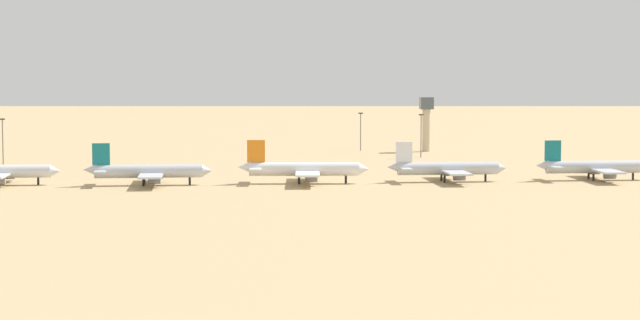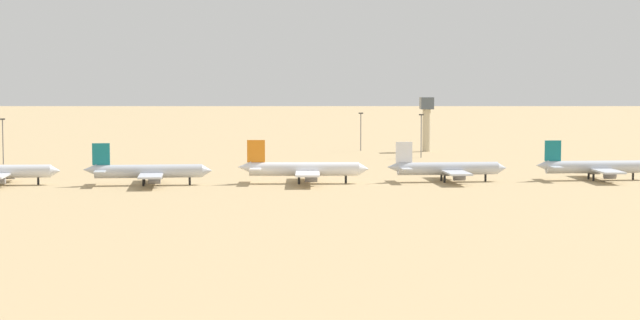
# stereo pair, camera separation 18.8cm
# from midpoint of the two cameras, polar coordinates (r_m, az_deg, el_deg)

# --- Properties ---
(ground) EXTENTS (4000.00, 4000.00, 0.00)m
(ground) POSITION_cam_midpoint_polar(r_m,az_deg,el_deg) (325.99, 2.83, -1.22)
(ground) COLOR tan
(ridge_west) EXTENTS (302.92, 224.01, 104.95)m
(ridge_west) POSITION_cam_midpoint_polar(r_m,az_deg,el_deg) (1477.49, -7.34, 5.36)
(ridge_west) COLOR slate
(ridge_west) RESTS_ON ground
(ridge_center) EXTENTS (394.01, 353.08, 122.09)m
(ridge_center) POSITION_cam_midpoint_polar(r_m,az_deg,el_deg) (1489.89, 6.27, 5.69)
(ridge_center) COLOR gray
(ridge_center) RESTS_ON ground
(parked_jet_teal_1) EXTENTS (36.67, 30.75, 12.13)m
(parked_jet_teal_1) POSITION_cam_midpoint_polar(r_m,az_deg,el_deg) (325.26, -8.74, -0.57)
(parked_jet_teal_1) COLOR silver
(parked_jet_teal_1) RESTS_ON ground
(parked_jet_orange_2) EXTENTS (38.30, 32.22, 12.65)m
(parked_jet_orange_2) POSITION_cam_midpoint_polar(r_m,az_deg,el_deg) (326.63, -0.89, -0.47)
(parked_jet_orange_2) COLOR white
(parked_jet_orange_2) RESTS_ON ground
(parked_jet_white_3) EXTENTS (35.90, 30.11, 11.87)m
(parked_jet_white_3) POSITION_cam_midpoint_polar(r_m,az_deg,el_deg) (333.39, 6.41, -0.44)
(parked_jet_white_3) COLOR silver
(parked_jet_white_3) RESTS_ON ground
(parked_jet_teal_4) EXTENTS (36.16, 30.26, 11.98)m
(parked_jet_teal_4) POSITION_cam_midpoint_polar(r_m,az_deg,el_deg) (346.03, 13.71, -0.35)
(parked_jet_teal_4) COLOR silver
(parked_jet_teal_4) RESTS_ON ground
(control_tower) EXTENTS (5.20, 5.20, 21.83)m
(control_tower) POSITION_cam_midpoint_polar(r_m,az_deg,el_deg) (454.49, 5.39, 2.09)
(control_tower) COLOR #C6B793
(control_tower) RESTS_ON ground
(light_pole_west) EXTENTS (1.80, 0.50, 16.01)m
(light_pole_west) POSITION_cam_midpoint_polar(r_m,az_deg,el_deg) (406.66, -15.78, 1.08)
(light_pole_west) COLOR #59595E
(light_pole_west) RESTS_ON ground
(light_pole_mid) EXTENTS (1.80, 0.50, 15.52)m
(light_pole_mid) POSITION_cam_midpoint_polar(r_m,az_deg,el_deg) (456.42, 2.06, 1.59)
(light_pole_mid) COLOR #59595E
(light_pole_mid) RESTS_ON ground
(light_pole_east) EXTENTS (1.80, 0.50, 16.35)m
(light_pole_east) POSITION_cam_midpoint_polar(r_m,az_deg,el_deg) (422.52, 5.12, 1.39)
(light_pole_east) COLOR #59595E
(light_pole_east) RESTS_ON ground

